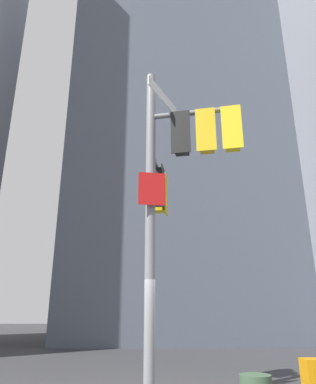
{
  "coord_description": "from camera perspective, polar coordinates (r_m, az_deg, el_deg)",
  "views": [
    {
      "loc": [
        -0.17,
        -8.13,
        1.79
      ],
      "look_at": [
        0.2,
        0.31,
        4.66
      ],
      "focal_mm": 33.39,
      "sensor_mm": 36.0,
      "label": 1
    }
  ],
  "objects": [
    {
      "name": "building_mid_block",
      "position": [
        34.15,
        3.17,
        12.81
      ],
      "size": [
        16.38,
        16.38,
        39.32
      ],
      "primitive_type": "cube",
      "color": "#4C5460",
      "rests_on": "ground"
    },
    {
      "name": "signal_pole_assembly",
      "position": [
        8.85,
        2.26,
        1.79
      ],
      "size": [
        2.48,
        2.52,
        7.87
      ],
      "color": "gray",
      "rests_on": "ground"
    }
  ]
}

